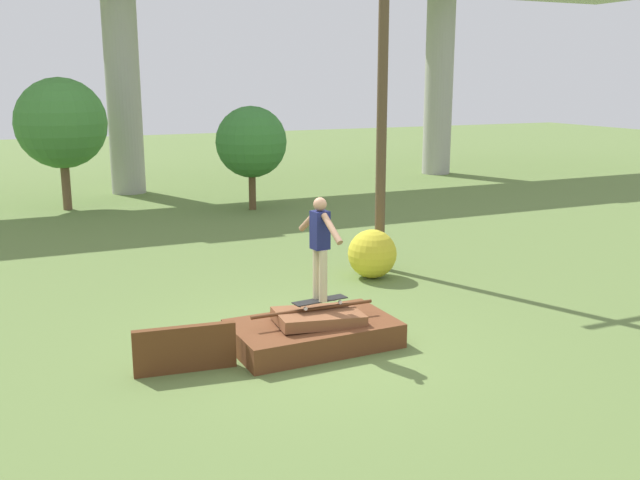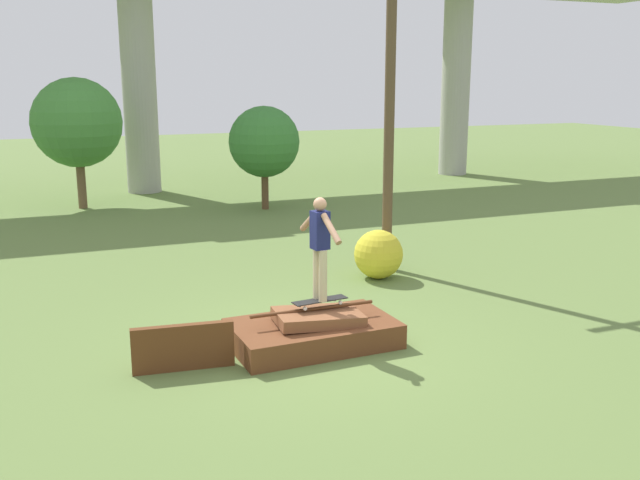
# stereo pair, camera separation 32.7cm
# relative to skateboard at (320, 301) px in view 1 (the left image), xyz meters

# --- Properties ---
(ground_plane) EXTENTS (80.00, 80.00, 0.00)m
(ground_plane) POSITION_rel_skateboard_xyz_m (-0.12, -0.04, -0.64)
(ground_plane) COLOR olive
(scrap_pile) EXTENTS (2.34, 1.40, 0.57)m
(scrap_pile) POSITION_rel_skateboard_xyz_m (-0.12, -0.05, -0.43)
(scrap_pile) COLOR brown
(scrap_pile) RESTS_ON ground_plane
(scrap_plank_loose) EXTENTS (1.33, 0.26, 0.62)m
(scrap_plank_loose) POSITION_rel_skateboard_xyz_m (-2.01, -0.21, -0.33)
(scrap_plank_loose) COLOR #5B3319
(scrap_plank_loose) RESTS_ON ground_plane
(skateboard) EXTENTS (0.83, 0.29, 0.09)m
(skateboard) POSITION_rel_skateboard_xyz_m (0.00, 0.00, 0.00)
(skateboard) COLOR black
(skateboard) RESTS_ON scrap_pile
(skater) EXTENTS (0.24, 1.11, 1.47)m
(skater) POSITION_rel_skateboard_xyz_m (0.00, 0.00, 0.85)
(skater) COLOR #C6B78E
(skater) RESTS_ON skateboard
(utility_pole) EXTENTS (1.30, 0.20, 6.22)m
(utility_pole) POSITION_rel_skateboard_xyz_m (2.80, 3.32, 2.59)
(utility_pole) COLOR brown
(utility_pole) RESTS_ON ground_plane
(tree_behind_left) EXTENTS (2.03, 2.03, 2.97)m
(tree_behind_left) POSITION_rel_skateboard_xyz_m (2.62, 10.61, 1.31)
(tree_behind_left) COLOR brown
(tree_behind_left) RESTS_ON ground_plane
(tree_behind_right) EXTENTS (2.56, 2.56, 3.77)m
(tree_behind_right) POSITION_rel_skateboard_xyz_m (-2.30, 12.79, 1.84)
(tree_behind_right) COLOR brown
(tree_behind_right) RESTS_ON ground_plane
(bush_yellow_flowering) EXTENTS (0.93, 0.93, 0.93)m
(bush_yellow_flowering) POSITION_rel_skateboard_xyz_m (2.33, 2.76, -0.17)
(bush_yellow_flowering) COLOR gold
(bush_yellow_flowering) RESTS_ON ground_plane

